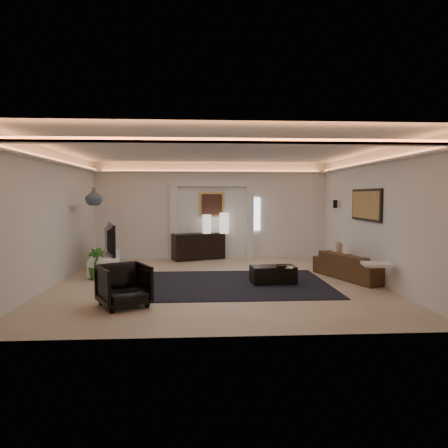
{
  "coord_description": "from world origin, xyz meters",
  "views": [
    {
      "loc": [
        -0.36,
        -8.93,
        1.92
      ],
      "look_at": [
        0.2,
        0.6,
        1.25
      ],
      "focal_mm": 32.83,
      "sensor_mm": 36.0,
      "label": 1
    }
  ],
  "objects": [
    {
      "name": "wall_sconce",
      "position": [
        3.38,
        2.2,
        1.68
      ],
      "size": [
        0.12,
        0.12,
        0.22
      ],
      "primitive_type": "cylinder",
      "color": "black",
      "rests_on": "wall_right"
    },
    {
      "name": "painting_canvas",
      "position": [
        0.0,
        3.44,
        1.65
      ],
      "size": [
        0.62,
        0.02,
        0.62
      ],
      "primitive_type": "cube",
      "color": "#4C2D1E",
      "rests_on": "wall_back"
    },
    {
      "name": "wall_front",
      "position": [
        0.0,
        -3.5,
        1.45
      ],
      "size": [
        7.0,
        0.0,
        7.0
      ],
      "primitive_type": "plane",
      "rotation": [
        -1.57,
        0.0,
        0.0
      ],
      "color": "white",
      "rests_on": "ground"
    },
    {
      "name": "daylight_slit",
      "position": [
        1.35,
        3.48,
        1.35
      ],
      "size": [
        0.25,
        0.03,
        1.0
      ],
      "primitive_type": "cube",
      "color": "white",
      "rests_on": "wall_back"
    },
    {
      "name": "cove_soffit",
      "position": [
        0.0,
        0.0,
        2.62
      ],
      "size": [
        7.0,
        7.0,
        0.04
      ],
      "primitive_type": "cube",
      "color": "silver",
      "rests_on": "ceiling"
    },
    {
      "name": "wall_left",
      "position": [
        -3.5,
        0.0,
        1.45
      ],
      "size": [
        0.0,
        7.0,
        7.0
      ],
      "primitive_type": "plane",
      "rotation": [
        1.57,
        0.0,
        1.57
      ],
      "color": "white",
      "rests_on": "ground"
    },
    {
      "name": "ginger_jar",
      "position": [
        -2.96,
        1.28,
        1.89
      ],
      "size": [
        0.53,
        0.53,
        0.43
      ],
      "primitive_type": "imported",
      "rotation": [
        0.0,
        0.0,
        0.36
      ],
      "color": "#476878",
      "rests_on": "wall_niche"
    },
    {
      "name": "console",
      "position": [
        -0.41,
        3.25,
        0.4
      ],
      "size": [
        1.61,
        1.0,
        0.77
      ],
      "primitive_type": "cube",
      "rotation": [
        0.0,
        0.0,
        0.36
      ],
      "color": "#2F211F",
      "rests_on": "ground"
    },
    {
      "name": "lamp_left",
      "position": [
        -0.16,
        3.25,
        1.09
      ],
      "size": [
        0.28,
        0.28,
        0.56
      ],
      "primitive_type": "cylinder",
      "rotation": [
        0.0,
        0.0,
        -0.11
      ],
      "color": "beige",
      "rests_on": "console"
    },
    {
      "name": "area_rug",
      "position": [
        0.4,
        -0.2,
        0.01
      ],
      "size": [
        4.0,
        3.0,
        0.01
      ],
      "primitive_type": "cube",
      "color": "black",
      "rests_on": "ground"
    },
    {
      "name": "painting_frame",
      "position": [
        0.0,
        3.47,
        1.65
      ],
      "size": [
        0.74,
        0.04,
        0.74
      ],
      "primitive_type": "cube",
      "color": "tan",
      "rests_on": "wall_back"
    },
    {
      "name": "pilaster_left",
      "position": [
        -1.15,
        3.4,
        1.1
      ],
      "size": [
        0.22,
        0.2,
        2.2
      ],
      "primitive_type": "cube",
      "color": "silver",
      "rests_on": "ground"
    },
    {
      "name": "lamp_right",
      "position": [
        0.36,
        3.25,
        1.09
      ],
      "size": [
        0.35,
        0.35,
        0.61
      ],
      "primitive_type": "cylinder",
      "rotation": [
        0.0,
        0.0,
        0.31
      ],
      "color": "white",
      "rests_on": "console"
    },
    {
      "name": "pilaster_right",
      "position": [
        1.15,
        3.4,
        1.1
      ],
      "size": [
        0.22,
        0.2,
        2.2
      ],
      "primitive_type": "cube",
      "color": "silver",
      "rests_on": "ground"
    },
    {
      "name": "art_panel_frame",
      "position": [
        3.47,
        0.3,
        1.7
      ],
      "size": [
        0.04,
        1.64,
        0.74
      ],
      "primitive_type": "cube",
      "color": "black",
      "rests_on": "wall_right"
    },
    {
      "name": "magazine",
      "position": [
        1.48,
        -0.44,
        0.42
      ],
      "size": [
        0.29,
        0.25,
        0.03
      ],
      "primitive_type": "cube",
      "rotation": [
        0.0,
        0.0,
        -0.35
      ],
      "color": "white",
      "rests_on": "coffee_table"
    },
    {
      "name": "ceiling",
      "position": [
        0.0,
        0.0,
        2.9
      ],
      "size": [
        7.0,
        7.0,
        0.0
      ],
      "primitive_type": "plane",
      "rotation": [
        3.14,
        0.0,
        0.0
      ],
      "color": "white",
      "rests_on": "ground"
    },
    {
      "name": "throw_blanket",
      "position": [
        3.15,
        -1.06,
        0.55
      ],
      "size": [
        0.63,
        0.55,
        0.06
      ],
      "primitive_type": "cube",
      "rotation": [
        0.0,
        0.0,
        -0.2
      ],
      "color": "white",
      "rests_on": "sofa"
    },
    {
      "name": "media_ledge",
      "position": [
        -2.77,
        1.49,
        0.22
      ],
      "size": [
        0.71,
        2.12,
        0.39
      ],
      "primitive_type": "cube",
      "rotation": [
        0.0,
        0.0,
        0.09
      ],
      "color": "white",
      "rests_on": "ground"
    },
    {
      "name": "figurine",
      "position": [
        -2.85,
        2.43,
        0.64
      ],
      "size": [
        0.17,
        0.17,
        0.38
      ],
      "primitive_type": "cylinder",
      "rotation": [
        0.0,
        0.0,
        -0.2
      ],
      "color": "black",
      "rests_on": "media_ledge"
    },
    {
      "name": "floor",
      "position": [
        0.0,
        0.0,
        0.0
      ],
      "size": [
        7.0,
        7.0,
        0.0
      ],
      "primitive_type": "plane",
      "color": "beige",
      "rests_on": "ground"
    },
    {
      "name": "plant",
      "position": [
        -2.73,
        0.49,
        0.35
      ],
      "size": [
        0.43,
        0.43,
        0.71
      ],
      "primitive_type": "imported",
      "rotation": [
        0.0,
        0.0,
        0.1
      ],
      "color": "#255A15",
      "rests_on": "ground"
    },
    {
      "name": "wall_back",
      "position": [
        0.0,
        3.5,
        1.45
      ],
      "size": [
        7.0,
        0.0,
        7.0
      ],
      "primitive_type": "plane",
      "rotation": [
        1.57,
        0.0,
        0.0
      ],
      "color": "white",
      "rests_on": "ground"
    },
    {
      "name": "wall_niche",
      "position": [
        -3.44,
        1.4,
        1.65
      ],
      "size": [
        0.1,
        0.55,
        0.04
      ],
      "primitive_type": "cube",
      "color": "silver",
      "rests_on": "wall_left"
    },
    {
      "name": "armchair",
      "position": [
        -1.68,
        -1.88,
        0.37
      ],
      "size": [
        1.08,
        1.09,
        0.74
      ],
      "primitive_type": "imported",
      "rotation": [
        0.0,
        0.0,
        0.51
      ],
      "color": "black",
      "rests_on": "ground"
    },
    {
      "name": "bowl",
      "position": [
        1.35,
        -0.44,
        0.44
      ],
      "size": [
        0.29,
        0.29,
        0.07
      ],
      "primitive_type": "imported",
      "rotation": [
        0.0,
        0.0,
        -0.11
      ],
      "color": "black",
      "rests_on": "coffee_table"
    },
    {
      "name": "alcove_header",
      "position": [
        0.0,
        3.4,
        2.25
      ],
      "size": [
        2.52,
        0.2,
        0.12
      ],
      "primitive_type": "cube",
      "color": "silver",
      "rests_on": "wall_back"
    },
    {
      "name": "wall_right",
      "position": [
        3.5,
        0.0,
        1.45
      ],
      "size": [
        0.0,
        7.0,
        7.0
      ],
      "primitive_type": "plane",
      "rotation": [
        1.57,
        0.0,
        -1.57
      ],
      "color": "white",
      "rests_on": "ground"
    },
    {
      "name": "sofa",
      "position": [
        3.15,
        0.25,
        0.29
      ],
      "size": [
        2.15,
        1.4,
        0.58
      ],
      "primitive_type": "imported",
      "rotation": [
        0.0,
        0.0,
        1.91
      ],
      "color": "black",
      "rests_on": "ground"
    },
    {
      "name": "throw_pillow",
      "position": [
        3.15,
        1.15,
        0.55
      ],
      "size": [
        0.17,
        0.37,
        0.35
      ],
      "primitive_type": "cube",
      "rotation": [
        0.0,
        0.0,
        -0.18
      ],
      "color": "tan",
      "rests_on": "sofa"
    },
    {
      "name": "coffee_table",
      "position": [
        1.23,
        -0.18,
        0.2
      ],
      "size": [
        0.99,
        0.6,
        0.35
      ],
      "primitive_type": "cube",
      "rotation": [
        0.0,
        0.0,
        0.09
      ],
      "color": "black",
      "rests_on": "ground"
    },
    {
      "name": "art_panel_gold",
      "position": [
        3.44,
        0.3,
        1.7
      ],
      "size": [
        0.02,
        1.5,
        0.62
      ],
      "primitive_type": "cube",
      "color": "tan",
      "rests_on": "wall_right"
    },
    {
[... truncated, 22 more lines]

